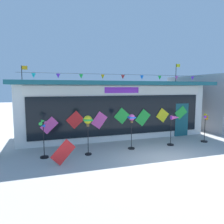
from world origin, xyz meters
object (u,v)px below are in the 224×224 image
Objects in this scene: wind_spinner_left at (88,123)px; wind_spinner_center_left at (132,122)px; wind_spinner_right at (205,125)px; wind_spinner_center_right at (174,123)px; wind_spinner_far_left at (44,136)px; kite_shop_building at (108,107)px; display_kite_on_ground at (63,152)px.

wind_spinner_left reaches higher than wind_spinner_center_left.
wind_spinner_right is at bearing -0.54° from wind_spinner_center_left.
wind_spinner_right is (1.97, -0.03, -0.19)m from wind_spinner_center_right.
wind_spinner_center_right is at bearing -0.30° from wind_spinner_center_left.
wind_spinner_center_left reaches higher than wind_spinner_center_right.
wind_spinner_left reaches higher than wind_spinner_right.
wind_spinner_far_left is 6.37m from wind_spinner_center_right.
wind_spinner_far_left reaches higher than wind_spinner_right.
kite_shop_building is 6.83× the size of wind_spinner_far_left.
wind_spinner_center_left is 3.58m from display_kite_on_ground.
wind_spinner_center_left is at bearing 0.94° from wind_spinner_far_left.
kite_shop_building is 6.35m from display_kite_on_ground.
wind_spinner_left reaches higher than display_kite_on_ground.
wind_spinner_center_left is (2.16, 0.21, -0.13)m from wind_spinner_left.
wind_spinner_far_left is 8.34m from wind_spinner_right.
wind_spinner_far_left is at bearing -179.52° from wind_spinner_center_right.
wind_spinner_left is 2.18m from wind_spinner_center_left.
wind_spinner_center_right is 5.81m from display_kite_on_ground.
wind_spinner_right is 1.75× the size of display_kite_on_ground.
wind_spinner_center_left reaches higher than display_kite_on_ground.
kite_shop_building is at bearing 62.46° from wind_spinner_left.
wind_spinner_center_right is at bearing 179.17° from wind_spinner_right.
wind_spinner_far_left reaches higher than display_kite_on_ground.
kite_shop_building is 7.13× the size of wind_spinner_right.
kite_shop_building is 4.14m from wind_spinner_center_left.
kite_shop_building is at bearing 56.82° from display_kite_on_ground.
wind_spinner_left is at bearing -178.46° from wind_spinner_right.
display_kite_on_ground is (0.70, -1.03, -0.46)m from wind_spinner_far_left.
wind_spinner_far_left reaches higher than wind_spinner_center_right.
wind_spinner_right is at bearing -0.83° from wind_spinner_center_right.
wind_spinner_far_left is 0.98× the size of wind_spinner_center_left.
display_kite_on_ground is at bearing -172.11° from wind_spinner_right.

